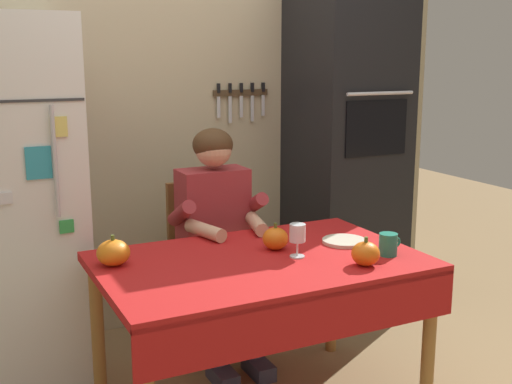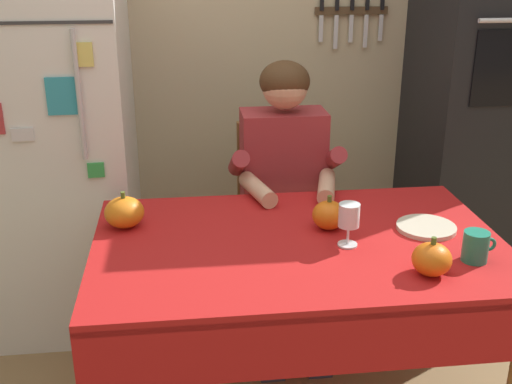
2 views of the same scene
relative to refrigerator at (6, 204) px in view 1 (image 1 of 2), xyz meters
The scene contains 12 objects.
back_wall_assembly 1.15m from the refrigerator, 21.31° to the left, with size 3.70×0.13×2.60m.
refrigerator is the anchor object (origin of this frame).
wall_oven 2.01m from the refrigerator, ahead, with size 0.60×0.64×2.10m.
dining_table 1.32m from the refrigerator, 42.91° to the right, with size 1.40×0.90×0.74m.
chair_behind_person 1.08m from the refrigerator, ahead, with size 0.40×0.40×0.93m.
seated_person 1.05m from the refrigerator, 15.62° to the right, with size 0.47×0.55×1.25m.
coffee_mug 1.83m from the refrigerator, 35.94° to the right, with size 0.11×0.08×0.10m.
wine_glass 1.44m from the refrigerator, 39.67° to the right, with size 0.07×0.07×0.15m.
pumpkin_large 0.77m from the refrigerator, 62.30° to the right, with size 0.14×0.14×0.13m.
pumpkin_medium 1.74m from the refrigerator, 41.18° to the right, with size 0.12×0.12×0.12m.
pumpkin_small 1.33m from the refrigerator, 35.80° to the right, with size 0.12×0.12×0.12m.
serving_tray 1.65m from the refrigerator, 30.21° to the right, with size 0.21×0.21×0.02m, color beige.
Camera 1 is at (-1.21, -2.31, 1.61)m, focal length 45.15 mm.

